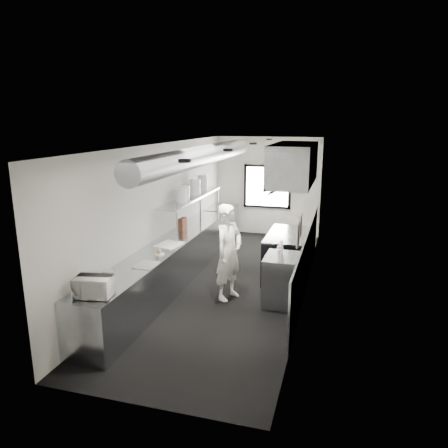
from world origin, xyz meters
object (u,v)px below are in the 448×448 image
Objects in this scene: line_cook at (229,252)px; plate_stack_a at (181,195)px; deli_tub_a at (104,277)px; exhaust_hood at (293,164)px; squeeze_bottle_e at (281,246)px; microwave at (94,287)px; plate_stack_d at (203,183)px; squeeze_bottle_d at (281,248)px; far_work_table at (221,222)px; cutting_board at (169,244)px; squeeze_bottle_c at (279,251)px; prep_counter at (169,265)px; squeeze_bottle_a at (279,255)px; bottle_station at (283,280)px; deli_tub_b at (108,274)px; squeeze_bottle_b at (278,254)px; pass_shelf at (192,198)px; knife_block at (183,224)px; plate_stack_c at (195,187)px; range at (287,255)px; plate_stack_b at (185,193)px; small_plate at (159,254)px.

plate_stack_a reaches higher than line_cook.
line_cook is 2.37m from deli_tub_a.
exhaust_hood is 10.96× the size of squeeze_bottle_e.
plate_stack_d is (-0.11, 5.00, 0.72)m from microwave.
line_cook is 9.26× the size of squeeze_bottle_d.
far_work_table is 1.89m from plate_stack_d.
exhaust_hood is 2.41m from plate_stack_a.
plate_stack_a reaches higher than cutting_board.
squeeze_bottle_e is at bearing 89.42° from squeeze_bottle_c.
squeeze_bottle_a is (2.25, -0.46, 0.55)m from prep_counter.
squeeze_bottle_c is at bearing -160.10° from bottle_station.
plate_stack_d reaches higher than deli_tub_b.
exhaust_hood is 2.44× the size of bottle_station.
squeeze_bottle_b is at bearing 33.43° from deli_tub_b.
line_cook is 0.95m from squeeze_bottle_d.
pass_shelf is 4.19m from microwave.
knife_block is at bearing 88.93° from deli_tub_b.
microwave is 1.32× the size of plate_stack_c.
far_work_table is 4.68m from squeeze_bottle_b.
plate_stack_a is (-0.04, 0.86, 1.26)m from prep_counter.
prep_counter is 2.36m from squeeze_bottle_a.
squeeze_bottle_c reaches higher than range.
plate_stack_b reaches higher than far_work_table.
plate_stack_d reaches higher than prep_counter.
pass_shelf is 15.79× the size of small_plate.
squeeze_bottle_c is (2.22, -3.93, 0.55)m from far_work_table.
plate_stack_c reaches higher than far_work_table.
deli_tub_a reaches higher than cutting_board.
plate_stack_d is (-0.19, 3.06, 0.85)m from small_plate.
squeeze_bottle_d is (2.30, -1.20, -0.72)m from plate_stack_b.
small_plate is 2.12m from squeeze_bottle_b.
prep_counter is at bearing -88.45° from plate_stack_d.
knife_block is (-2.30, -0.14, 0.56)m from range.
plate_stack_d reaches higher than squeeze_bottle_c.
plate_stack_b reaches higher than small_plate.
microwave reaches higher than squeeze_bottle_d.
prep_counter is at bearing -86.16° from plate_stack_b.
plate_stack_b reaches higher than bottle_station.
deli_tub_b is at bearing -146.57° from squeeze_bottle_b.
squeeze_bottle_b is (2.29, -2.72, -0.77)m from plate_stack_d.
cutting_board is 2.01× the size of knife_block.
squeeze_bottle_b is at bearing -76.62° from line_cook.
squeeze_bottle_e is at bearing -19.89° from knife_block.
squeeze_bottle_c is at bearing -88.81° from range.
squeeze_bottle_b is at bearing -88.67° from range.
plate_stack_a is at bearing -171.25° from range.
squeeze_bottle_c reaches higher than far_work_table.
bottle_station is 6.51× the size of deli_tub_a.
line_cook is 4.68× the size of plate_stack_d.
plate_stack_d is at bearing 92.95° from cutting_board.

